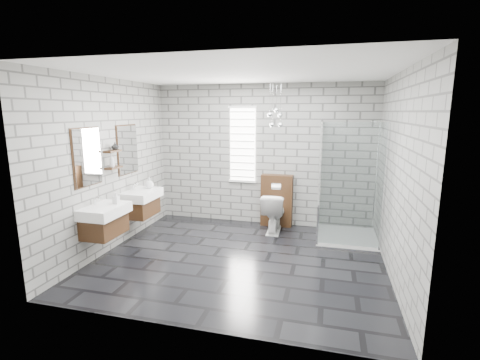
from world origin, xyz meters
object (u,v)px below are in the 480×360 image
at_px(vanity_right, 140,196).
at_px(toilet, 274,212).
at_px(vanity_left, 102,212).
at_px(cistern_panel, 277,200).
at_px(shower_enclosure, 342,212).

height_order(vanity_right, toilet, vanity_right).
relative_size(vanity_left, cistern_panel, 1.57).
bearing_deg(cistern_panel, vanity_right, -150.58).
bearing_deg(toilet, vanity_left, 39.34).
height_order(shower_enclosure, toilet, shower_enclosure).
distance_m(vanity_right, toilet, 2.41).
distance_m(shower_enclosure, toilet, 1.22).
xyz_separation_m(cistern_panel, toilet, (0.00, -0.35, -0.14)).
height_order(vanity_right, shower_enclosure, shower_enclosure).
bearing_deg(shower_enclosure, cistern_panel, 156.71).
distance_m(vanity_left, cistern_panel, 3.18).
height_order(vanity_left, vanity_right, same).
height_order(cistern_panel, shower_enclosure, shower_enclosure).
relative_size(vanity_right, toilet, 2.17).
relative_size(cistern_panel, shower_enclosure, 0.49).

